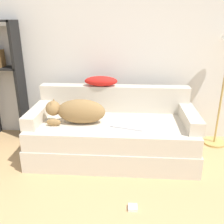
{
  "coord_description": "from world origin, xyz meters",
  "views": [
    {
      "loc": [
        0.18,
        -0.24,
        1.54
      ],
      "look_at": [
        0.0,
        2.25,
        0.59
      ],
      "focal_mm": 40.0,
      "sensor_mm": 36.0,
      "label": 1
    }
  ],
  "objects": [
    {
      "name": "bookshelf",
      "position": [
        -1.47,
        2.82,
        0.88
      ],
      "size": [
        0.48,
        0.26,
        1.52
      ],
      "color": "black",
      "rests_on": "ground_plane"
    },
    {
      "name": "couch_arm_left",
      "position": [
        -0.85,
        2.34,
        0.51
      ],
      "size": [
        0.15,
        0.66,
        0.14
      ],
      "color": "beige",
      "rests_on": "couch"
    },
    {
      "name": "power_adapter",
      "position": [
        0.24,
        1.47,
        0.01
      ],
      "size": [
        0.08,
        0.08,
        0.03
      ],
      "color": "white",
      "rests_on": "ground_plane"
    },
    {
      "name": "couch",
      "position": [
        0.0,
        2.34,
        0.22
      ],
      "size": [
        1.85,
        0.85,
        0.44
      ],
      "color": "beige",
      "rests_on": "ground_plane"
    },
    {
      "name": "laptop",
      "position": [
        0.19,
        2.25,
        0.45
      ],
      "size": [
        0.41,
        0.32,
        0.02
      ],
      "rotation": [
        0.0,
        0.0,
        -0.28
      ],
      "color": "silver",
      "rests_on": "couch"
    },
    {
      "name": "couch_arm_right",
      "position": [
        0.86,
        2.34,
        0.51
      ],
      "size": [
        0.15,
        0.66,
        0.14
      ],
      "color": "beige",
      "rests_on": "couch"
    },
    {
      "name": "couch_backrest",
      "position": [
        0.0,
        2.7,
        0.61
      ],
      "size": [
        1.81,
        0.15,
        0.32
      ],
      "color": "beige",
      "rests_on": "couch"
    },
    {
      "name": "wall_back",
      "position": [
        0.0,
        3.0,
        1.35
      ],
      "size": [
        7.11,
        0.06,
        2.7
      ],
      "color": "silver",
      "rests_on": "ground_plane"
    },
    {
      "name": "dog",
      "position": [
        -0.38,
        2.28,
        0.58
      ],
      "size": [
        0.66,
        0.24,
        0.27
      ],
      "color": "olive",
      "rests_on": "couch"
    },
    {
      "name": "throw_pillow",
      "position": [
        -0.16,
        2.68,
        0.83
      ],
      "size": [
        0.4,
        0.18,
        0.12
      ],
      "color": "red",
      "rests_on": "couch_backrest"
    }
  ]
}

